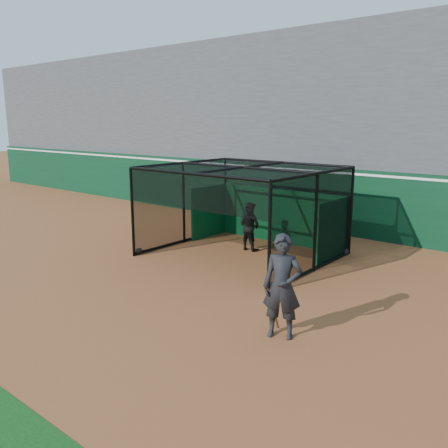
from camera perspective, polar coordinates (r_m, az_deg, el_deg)
The scene contains 6 objects.
ground at distance 12.47m, azimuth -6.73°, elevation -7.67°, with size 120.00×120.00×0.00m, color #96532B.
outfield_wall at distance 18.85m, azimuth 12.19°, elevation 3.00°, with size 50.00×0.50×2.50m.
grandstand at distance 22.03m, azimuth 17.25°, elevation 12.36°, with size 50.00×7.85×8.95m.
batting_cage at distance 15.05m, azimuth 2.27°, elevation 1.44°, with size 5.30×4.70×2.83m.
batter at distance 15.83m, azimuth 3.07°, elevation -0.26°, with size 0.78×0.61×1.61m, color black.
on_deck_player at distance 9.46m, azimuth 7.01°, elevation -7.50°, with size 0.91×0.77×2.11m.
Camera 1 is at (8.54, -8.04, 4.24)m, focal length 38.00 mm.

